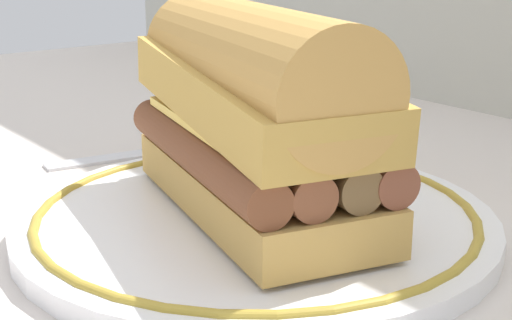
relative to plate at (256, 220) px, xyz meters
name	(u,v)px	position (x,y,z in m)	size (l,w,h in m)	color
ground_plane	(259,219)	(-0.02, 0.01, -0.01)	(1.50, 1.50, 0.00)	beige
plate	(256,220)	(0.00, 0.00, 0.00)	(0.29, 0.29, 0.01)	white
sausage_sandwich	(256,111)	(0.00, 0.00, 0.07)	(0.22, 0.14, 0.12)	tan
butter_knife	(154,148)	(-0.18, 0.04, 0.00)	(0.04, 0.15, 0.01)	silver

